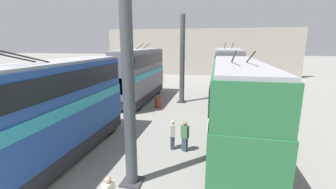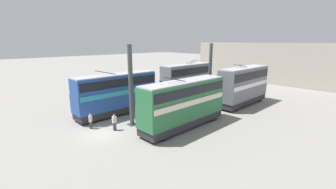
# 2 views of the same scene
# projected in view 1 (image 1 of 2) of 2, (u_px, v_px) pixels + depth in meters

# --- Properties ---
(depot_back_wall) EXTENTS (0.50, 36.00, 8.64)m
(depot_back_wall) POSITION_uv_depth(u_px,v_px,m) (199.00, 52.00, 42.18)
(depot_back_wall) COLOR #A8A093
(depot_back_wall) RESTS_ON ground_plane
(support_column_near) EXTENTS (0.88, 0.88, 8.67)m
(support_column_near) POSITION_uv_depth(u_px,v_px,m) (128.00, 88.00, 8.85)
(support_column_near) COLOR #42474C
(support_column_near) RESTS_ON ground_plane
(support_column_far) EXTENTS (0.88, 0.88, 8.67)m
(support_column_far) POSITION_uv_depth(u_px,v_px,m) (182.00, 61.00, 22.32)
(support_column_far) COLOR #42474C
(support_column_far) RESTS_ON ground_plane
(bus_left_near) EXTENTS (10.71, 2.54, 5.65)m
(bus_left_near) POSITION_uv_depth(u_px,v_px,m) (236.00, 104.00, 11.61)
(bus_left_near) COLOR black
(bus_left_near) RESTS_ON ground_plane
(bus_left_far) EXTENTS (9.88, 2.54, 6.03)m
(bus_left_far) POSITION_uv_depth(u_px,v_px,m) (227.00, 71.00, 23.56)
(bus_left_far) COLOR black
(bus_left_far) RESTS_ON ground_plane
(bus_right_mid) EXTENTS (10.60, 2.54, 5.70)m
(bus_right_mid) POSITION_uv_depth(u_px,v_px,m) (51.00, 107.00, 10.91)
(bus_right_mid) COLOR black
(bus_right_mid) RESTS_ON ground_plane
(bus_right_far) EXTENTS (9.99, 2.54, 5.98)m
(bus_right_far) POSITION_uv_depth(u_px,v_px,m) (140.00, 72.00, 23.43)
(bus_right_far) COLOR black
(bus_right_far) RESTS_ON ground_plane
(person_aisle_midway) EXTENTS (0.48, 0.37, 1.73)m
(person_aisle_midway) POSITION_uv_depth(u_px,v_px,m) (172.00, 134.00, 12.72)
(person_aisle_midway) COLOR #384251
(person_aisle_midway) RESTS_ON ground_plane
(person_by_left_row) EXTENTS (0.41, 0.48, 1.76)m
(person_by_left_row) POSITION_uv_depth(u_px,v_px,m) (185.00, 135.00, 12.48)
(person_by_left_row) COLOR #384251
(person_by_left_row) RESTS_ON ground_plane
(oil_drum) EXTENTS (0.66, 0.66, 0.92)m
(oil_drum) POSITION_uv_depth(u_px,v_px,m) (158.00, 103.00, 21.29)
(oil_drum) COLOR #933828
(oil_drum) RESTS_ON ground_plane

